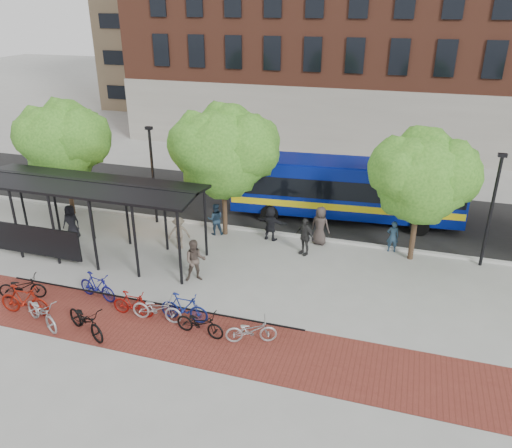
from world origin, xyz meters
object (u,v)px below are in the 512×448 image
(bike_5, at_px, (133,304))
(bus, at_px, (346,187))
(lamp_post_left, at_px, (153,173))
(pedestrian_7, at_px, (393,236))
(bike_3, at_px, (97,286))
(bike_4, at_px, (86,320))
(bike_7, at_px, (184,308))
(pedestrian_0, at_px, (71,222))
(tree_c, at_px, (424,174))
(pedestrian_5, at_px, (270,223))
(bike_2, at_px, (41,312))
(bike_1, at_px, (24,300))
(bike_8, at_px, (200,323))
(bike_0, at_px, (22,287))
(pedestrian_3, at_px, (179,233))
(bus_shelter, at_px, (85,192))
(pedestrian_8, at_px, (195,261))
(bike_10, at_px, (251,330))
(lamp_post_right, at_px, (492,208))
(bike_6, at_px, (157,308))
(pedestrian_4, at_px, (305,236))
(pedestrian_2, at_px, (215,219))
(pedestrian_6, at_px, (320,226))
(tree_a, at_px, (63,138))

(bike_5, bearing_deg, bus, -28.89)
(lamp_post_left, bearing_deg, pedestrian_7, 0.94)
(lamp_post_left, xyz_separation_m, bike_3, (1.34, -7.45, -2.19))
(bike_4, bearing_deg, bike_7, -34.20)
(bus, xyz_separation_m, pedestrian_0, (-12.41, -6.43, -0.97))
(bike_7, bearing_deg, lamp_post_left, 33.97)
(tree_c, distance_m, bike_7, 11.45)
(bike_3, distance_m, pedestrian_5, 8.77)
(bike_2, relative_size, bike_7, 1.13)
(bike_3, bearing_deg, bike_2, 170.28)
(bike_1, bearing_deg, bike_8, -87.84)
(bike_0, relative_size, pedestrian_3, 1.17)
(pedestrian_7, bearing_deg, bike_1, 26.19)
(bike_2, height_order, pedestrian_5, pedestrian_5)
(bus_shelter, xyz_separation_m, pedestrian_8, (5.58, -0.91, -2.08))
(bike_7, xyz_separation_m, bike_10, (2.71, -0.46, -0.10))
(lamp_post_right, relative_size, bike_6, 2.64)
(pedestrian_4, bearing_deg, bike_6, -90.83)
(pedestrian_8, bearing_deg, lamp_post_right, -2.13)
(bike_10, bearing_deg, pedestrian_8, 26.88)
(bus, distance_m, bike_1, 16.14)
(tree_c, height_order, bike_6, tree_c)
(lamp_post_right, bearing_deg, pedestrian_2, -177.81)
(pedestrian_8, bearing_deg, pedestrian_3, 102.10)
(bus_shelter, bearing_deg, bike_1, -84.31)
(bike_0, height_order, bike_4, bike_4)
(bike_1, distance_m, bike_5, 4.05)
(pedestrian_4, bearing_deg, bike_5, -96.75)
(pedestrian_5, height_order, pedestrian_7, pedestrian_5)
(pedestrian_5, bearing_deg, pedestrian_7, -164.12)
(tree_c, xyz_separation_m, pedestrian_6, (-4.34, 0.25, -3.10))
(tree_c, xyz_separation_m, pedestrian_4, (-4.83, -1.03, -3.16))
(bus, height_order, bike_8, bus)
(bike_3, xyz_separation_m, bike_6, (2.92, -0.63, -0.05))
(lamp_post_left, xyz_separation_m, pedestrian_7, (12.13, 0.20, -1.98))
(lamp_post_right, relative_size, pedestrian_6, 2.70)
(bus_shelter, distance_m, bus, 12.98)
(bike_3, bearing_deg, bus, -24.27)
(lamp_post_left, xyz_separation_m, bike_8, (6.11, -8.42, -2.26))
(lamp_post_left, bearing_deg, bike_8, -54.04)
(bike_10, relative_size, pedestrian_4, 0.99)
(tree_a, relative_size, bike_0, 3.33)
(bike_1, xyz_separation_m, bike_7, (5.85, 1.38, -0.04))
(bus, bearing_deg, pedestrian_5, -135.00)
(bike_2, relative_size, pedestrian_6, 1.11)
(bike_4, xyz_separation_m, pedestrian_3, (0.22, 7.11, 0.23))
(bike_7, xyz_separation_m, pedestrian_6, (3.53, 7.80, 0.39))
(bike_4, relative_size, pedestrian_2, 1.31)
(tree_c, bearing_deg, bike_8, -130.52)
(lamp_post_right, bearing_deg, bike_0, -154.72)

